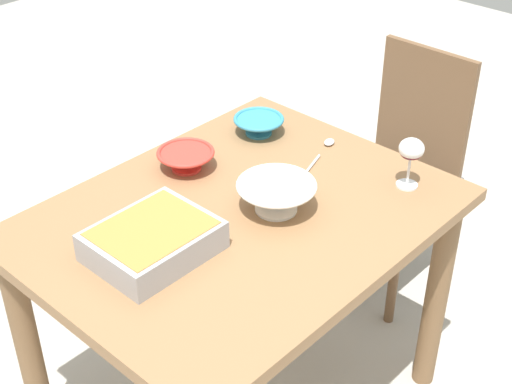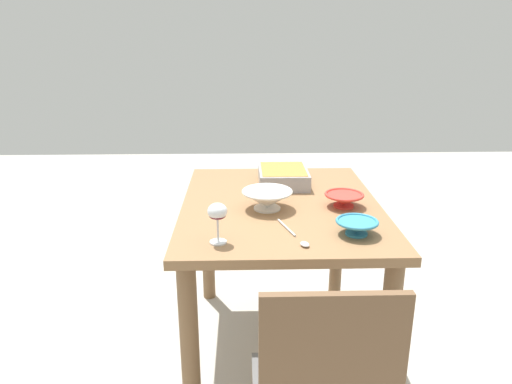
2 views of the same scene
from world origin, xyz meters
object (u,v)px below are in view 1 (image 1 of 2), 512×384
(serving_bowl, at_px, (259,124))
(wine_glass, at_px, (411,152))
(chair, at_px, (402,163))
(mixing_bowl, at_px, (276,195))
(casserole_dish, at_px, (153,239))
(small_bowl, at_px, (186,158))
(serving_spoon, at_px, (322,152))
(dining_table, at_px, (240,250))

(serving_bowl, bearing_deg, wine_glass, -83.27)
(chair, distance_m, mixing_bowl, 0.92)
(casserole_dish, bearing_deg, serving_bowl, 19.57)
(small_bowl, bearing_deg, casserole_dish, -144.34)
(casserole_dish, relative_size, mixing_bowl, 1.37)
(casserole_dish, xyz_separation_m, serving_spoon, (0.68, -0.00, -0.04))
(casserole_dish, relative_size, serving_spoon, 1.10)
(dining_table, distance_m, chair, 0.94)
(chair, height_order, wine_glass, wine_glass)
(dining_table, relative_size, small_bowl, 6.59)
(chair, height_order, mixing_bowl, chair)
(wine_glass, distance_m, serving_bowl, 0.53)
(chair, xyz_separation_m, serving_spoon, (-0.53, -0.02, 0.28))
(dining_table, height_order, mixing_bowl, mixing_bowl)
(mixing_bowl, height_order, serving_bowl, mixing_bowl)
(wine_glass, relative_size, serving_bowl, 0.95)
(dining_table, xyz_separation_m, small_bowl, (0.06, 0.27, 0.16))
(chair, distance_m, casserole_dish, 1.25)
(casserole_dish, height_order, serving_spoon, casserole_dish)
(mixing_bowl, bearing_deg, serving_spoon, 16.71)
(chair, relative_size, serving_bowl, 5.64)
(casserole_dish, xyz_separation_m, small_bowl, (0.33, 0.24, -0.01))
(small_bowl, distance_m, serving_bowl, 0.30)
(wine_glass, distance_m, small_bowl, 0.65)
(serving_spoon, bearing_deg, serving_bowl, 99.68)
(wine_glass, height_order, serving_bowl, wine_glass)
(wine_glass, height_order, serving_spoon, wine_glass)
(mixing_bowl, relative_size, serving_bowl, 1.35)
(mixing_bowl, height_order, small_bowl, mixing_bowl)
(serving_spoon, bearing_deg, dining_table, -175.42)
(wine_glass, xyz_separation_m, casserole_dish, (-0.70, 0.29, -0.07))
(dining_table, relative_size, wine_glass, 7.37)
(serving_bowl, bearing_deg, casserole_dish, -160.43)
(small_bowl, bearing_deg, mixing_bowl, -86.55)
(serving_bowl, bearing_deg, chair, -20.24)
(mixing_bowl, height_order, serving_spoon, mixing_bowl)
(dining_table, distance_m, casserole_dish, 0.33)
(small_bowl, xyz_separation_m, serving_spoon, (0.34, -0.24, -0.03))
(dining_table, relative_size, serving_bowl, 6.98)
(casserole_dish, relative_size, serving_bowl, 1.85)
(dining_table, bearing_deg, mixing_bowl, -39.89)
(wine_glass, xyz_separation_m, mixing_bowl, (-0.35, 0.20, -0.06))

